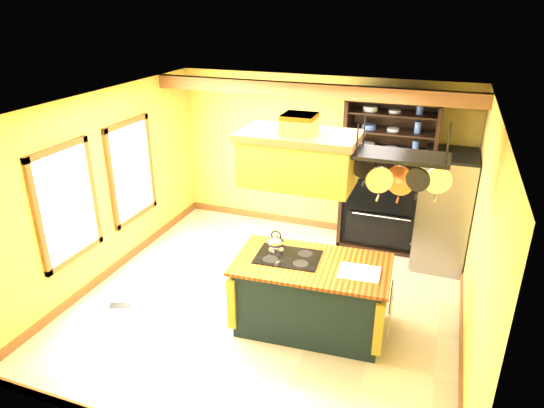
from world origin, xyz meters
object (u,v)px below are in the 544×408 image
Objects in this scene: pot_rack at (401,166)px; refrigerator at (443,213)px; kitchen_island at (311,295)px; hutch at (386,192)px; range_hood at (298,156)px.

refrigerator is at bearing 77.03° from pot_rack.
hutch reaches higher than kitchen_island.
kitchen_island is 2.69m from refrigerator.
pot_rack reaches higher than kitchen_island.
refrigerator is (1.42, 2.25, 0.38)m from kitchen_island.
pot_rack is 2.91m from hutch.
hutch is (-0.39, 2.57, -1.30)m from pot_rack.
refrigerator is 0.70× the size of hutch.
pot_rack is (0.91, 0.01, 1.78)m from kitchen_island.
kitchen_island is 1.99m from pot_rack.
kitchen_island is 0.78× the size of hutch.
kitchen_island is at bearing -101.38° from hutch.
pot_rack is 0.42× the size of hutch.
pot_rack is at bearing -81.43° from hutch.
hutch is (0.72, 2.58, -1.29)m from range_hood.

